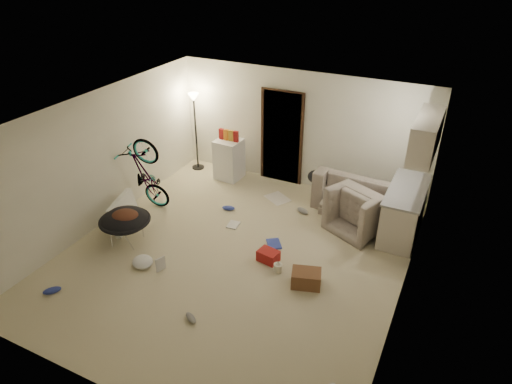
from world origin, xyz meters
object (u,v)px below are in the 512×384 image
at_px(sofa, 366,198).
at_px(armchair, 364,213).
at_px(drink_case_a, 306,278).
at_px(mini_fridge, 229,159).
at_px(drink_case_b, 268,256).
at_px(juicer, 278,267).
at_px(floor_lamp, 195,115).
at_px(kitchen_counter, 404,212).
at_px(bicycle, 148,189).
at_px(tv_box, 124,212).
at_px(saucer_chair, 125,224).

height_order(sofa, armchair, armchair).
relative_size(armchair, drink_case_a, 2.15).
relative_size(mini_fridge, drink_case_b, 2.70).
distance_m(sofa, juicer, 2.63).
xyz_separation_m(floor_lamp, drink_case_b, (2.98, -2.51, -1.21)).
bearing_deg(drink_case_b, juicer, -26.00).
relative_size(kitchen_counter, bicycle, 0.94).
height_order(bicycle, drink_case_a, bicycle).
distance_m(floor_lamp, armchair, 4.34).
xyz_separation_m(tv_box, drink_case_a, (3.67, -0.09, -0.16)).
distance_m(kitchen_counter, tv_box, 5.16).
xyz_separation_m(armchair, drink_case_a, (-0.38, -2.02, -0.19)).
bearing_deg(drink_case_b, drink_case_a, -10.97).
relative_size(floor_lamp, mini_fridge, 1.99).
height_order(tv_box, juicer, tv_box).
relative_size(armchair, mini_fridge, 1.07).
bearing_deg(sofa, juicer, 74.94).
bearing_deg(drink_case_b, kitchen_counter, 55.08).
height_order(drink_case_a, juicer, drink_case_a).
relative_size(mini_fridge, juicer, 4.41).
bearing_deg(bicycle, saucer_chair, -164.74).
xyz_separation_m(sofa, tv_box, (-3.95, -2.52, -0.00)).
bearing_deg(kitchen_counter, juicer, -127.80).
bearing_deg(floor_lamp, sofa, -2.83).
xyz_separation_m(floor_lamp, saucer_chair, (0.49, -3.12, -0.93)).
xyz_separation_m(armchair, drink_case_b, (-1.17, -1.72, -0.22)).
xyz_separation_m(sofa, drink_case_b, (-1.06, -2.31, -0.20)).
height_order(drink_case_b, juicer, juicer).
xyz_separation_m(kitchen_counter, juicer, (-1.59, -2.04, -0.36)).
distance_m(tv_box, juicer, 3.15).
relative_size(sofa, saucer_chair, 2.24).
xyz_separation_m(mini_fridge, tv_box, (-0.81, -2.62, -0.16)).
relative_size(armchair, drink_case_b, 2.89).
bearing_deg(drink_case_a, saucer_chair, 168.11).
distance_m(kitchen_counter, saucer_chair, 4.99).
relative_size(sofa, juicer, 9.75).
height_order(armchair, drink_case_b, armchair).
bearing_deg(saucer_chair, tv_box, 134.45).
height_order(bicycle, saucer_chair, bicycle).
height_order(floor_lamp, kitchen_counter, floor_lamp).
bearing_deg(drink_case_a, armchair, 62.03).
height_order(saucer_chair, tv_box, saucer_chair).
bearing_deg(drink_case_a, bicycle, 149.92).
relative_size(tv_box, juicer, 4.26).
height_order(floor_lamp, bicycle, floor_lamp).
bearing_deg(tv_box, drink_case_b, -11.78).
bearing_deg(kitchen_counter, tv_box, -156.40).
bearing_deg(drink_case_b, bicycle, 179.50).
xyz_separation_m(floor_lamp, tv_box, (0.10, -2.72, -1.02)).
bearing_deg(floor_lamp, saucer_chair, -81.00).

